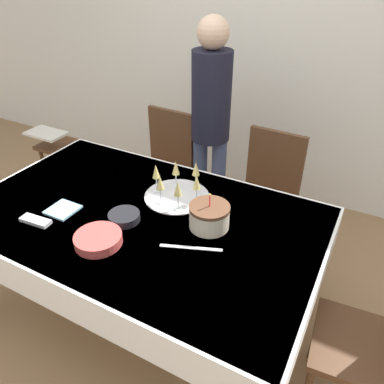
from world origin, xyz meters
TOP-DOWN VIEW (x-y plane):
  - ground_plane at (0.00, 0.00)m, footprint 12.00×12.00m
  - wall_back at (0.00, 1.84)m, footprint 8.00×0.05m
  - dining_table at (0.00, 0.00)m, footprint 1.92×1.17m
  - dining_chair_far_left at (-0.42, 0.91)m, footprint 0.44×0.44m
  - dining_chair_far_right at (0.43, 0.91)m, footprint 0.44×0.44m
  - birthday_cake at (0.37, 0.08)m, footprint 0.21×0.21m
  - champagne_tray at (0.09, 0.24)m, footprint 0.37×0.37m
  - plate_stack_main at (-0.04, -0.29)m, footprint 0.23×0.23m
  - plate_stack_dessert at (-0.04, -0.08)m, footprint 0.17×0.17m
  - cake_knife at (0.37, -0.11)m, footprint 0.29×0.13m
  - fork_pile at (-0.44, -0.31)m, footprint 0.17×0.07m
  - napkin_pile at (-0.39, -0.17)m, footprint 0.15×0.15m
  - person_standing at (-0.07, 1.02)m, footprint 0.28×0.28m
  - high_chair at (-1.40, 0.73)m, footprint 0.33×0.35m
  - gift_bag at (-1.48, 0.21)m, footprint 0.22×0.13m

SIDE VIEW (x-z plane):
  - ground_plane at x=0.00m, z-range 0.00..0.00m
  - gift_bag at x=-1.48m, z-range 0.00..0.25m
  - high_chair at x=-1.40m, z-range 0.13..0.84m
  - dining_chair_far_left at x=-0.42m, z-range 0.05..1.00m
  - dining_chair_far_right at x=0.43m, z-range 0.05..1.00m
  - dining_table at x=0.00m, z-range 0.29..1.06m
  - cake_knife at x=0.37m, z-range 0.77..0.78m
  - napkin_pile at x=-0.39m, z-range 0.77..0.78m
  - fork_pile at x=-0.44m, z-range 0.77..0.79m
  - plate_stack_dessert at x=-0.04m, z-range 0.77..0.81m
  - plate_stack_main at x=-0.04m, z-range 0.77..0.82m
  - birthday_cake at x=0.37m, z-range 0.74..0.94m
  - champagne_tray at x=0.09m, z-range 0.76..0.94m
  - person_standing at x=-0.07m, z-range 0.17..1.81m
  - wall_back at x=0.00m, z-range 0.00..2.70m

